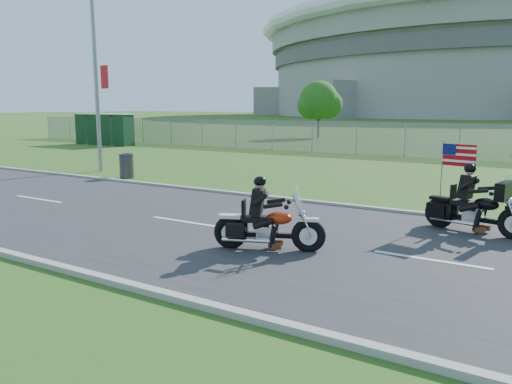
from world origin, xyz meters
The scene contains 15 objects.
ground centered at (0.00, 0.00, 0.00)m, with size 420.00×420.00×0.00m, color #334816.
road centered at (0.00, 0.00, 0.02)m, with size 120.00×8.00×0.04m, color #28282B.
curb_north centered at (0.00, 4.05, 0.05)m, with size 120.00×0.18×0.12m, color #9E9B93.
curb_south centered at (0.00, -4.05, 0.05)m, with size 120.00×0.18×0.12m, color #9E9B93.
fence centered at (-5.00, 20.00, 1.00)m, with size 60.00×0.03×2.00m, color gray.
stadium centered at (-20.00, 170.00, 15.58)m, with size 140.40×140.40×29.20m.
streetlight centered at (-11.98, 6.22, 5.64)m, with size 0.90×2.46×10.00m.
porta_toilet_a centered at (-22.00, 17.00, 1.15)m, with size 1.10×1.10×2.30m, color #11361B.
porta_toilet_b centered at (-23.40, 17.00, 1.15)m, with size 1.10×1.10×2.30m, color #11361B.
porta_toilet_c centered at (-24.80, 17.00, 1.15)m, with size 1.10×1.10×2.30m, color #11361B.
porta_toilet_d centered at (-26.20, 17.00, 1.15)m, with size 1.10×1.10×2.30m, color #11361B.
tree_fence_mid centered at (-13.95, 34.04, 3.30)m, with size 3.96×3.69×5.30m.
motorcycle_lead centered at (0.96, -1.01, 0.50)m, with size 2.21×1.14×1.56m.
motorcycle_follow centered at (4.36, 2.72, 0.56)m, with size 2.42×1.01×2.04m.
trash_can centered at (-9.31, 5.03, 0.49)m, with size 0.57×0.57×0.98m, color #36373B.
Camera 1 is at (5.97, -9.55, 2.94)m, focal length 35.00 mm.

